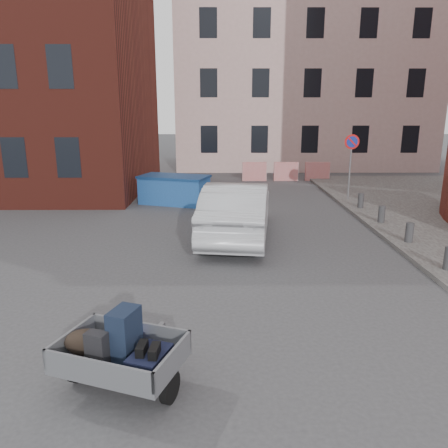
{
  "coord_description": "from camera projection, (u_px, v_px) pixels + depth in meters",
  "views": [
    {
      "loc": [
        0.69,
        -8.37,
        3.76
      ],
      "look_at": [
        0.76,
        1.7,
        1.1
      ],
      "focal_mm": 35.0,
      "sensor_mm": 36.0,
      "label": 1
    }
  ],
  "objects": [
    {
      "name": "barriers",
      "position": [
        286.0,
        171.0,
        23.45
      ],
      "size": [
        4.7,
        0.18,
        1.0
      ],
      "color": "red",
      "rests_on": "ground"
    },
    {
      "name": "trailer",
      "position": [
        120.0,
        351.0,
        5.87
      ],
      "size": [
        1.88,
        1.98,
        1.2
      ],
      "rotation": [
        0.0,
        0.0,
        -0.34
      ],
      "color": "black",
      "rests_on": "ground"
    },
    {
      "name": "bollards",
      "position": [
        409.0,
        232.0,
        12.28
      ],
      "size": [
        0.22,
        9.02,
        0.55
      ],
      "color": "#3A3A3D",
      "rests_on": "sidewalk"
    },
    {
      "name": "building_pink",
      "position": [
        302.0,
        58.0,
        28.57
      ],
      "size": [
        16.0,
        8.0,
        14.0
      ],
      "primitive_type": "cube",
      "color": "#C19B95",
      "rests_on": "ground"
    },
    {
      "name": "silver_car",
      "position": [
        237.0,
        210.0,
        12.94
      ],
      "size": [
        2.4,
        5.3,
        1.69
      ],
      "primitive_type": "imported",
      "rotation": [
        0.0,
        0.0,
        3.02
      ],
      "color": "#B3B5BB",
      "rests_on": "ground"
    },
    {
      "name": "building_brick",
      "position": [
        7.0,
        35.0,
        19.76
      ],
      "size": [
        12.0,
        10.0,
        14.0
      ],
      "primitive_type": "cube",
      "color": "#591E16",
      "rests_on": "ground"
    },
    {
      "name": "ground",
      "position": [
        188.0,
        296.0,
        9.05
      ],
      "size": [
        120.0,
        120.0,
        0.0
      ],
      "primitive_type": "plane",
      "color": "#38383A",
      "rests_on": "ground"
    },
    {
      "name": "dumpster",
      "position": [
        174.0,
        190.0,
        17.76
      ],
      "size": [
        3.04,
        2.2,
        1.15
      ],
      "rotation": [
        0.0,
        0.0,
        -0.32
      ],
      "color": "#21529F",
      "rests_on": "ground"
    },
    {
      "name": "no_parking_sign",
      "position": [
        351.0,
        153.0,
        17.74
      ],
      "size": [
        0.6,
        0.09,
        2.65
      ],
      "color": "gray",
      "rests_on": "sidewalk"
    }
  ]
}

